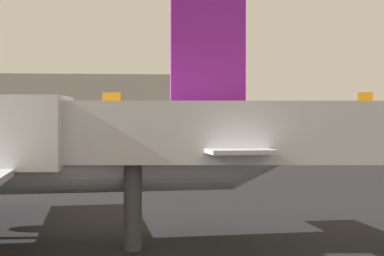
{
  "coord_description": "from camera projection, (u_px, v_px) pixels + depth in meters",
  "views": [
    {
      "loc": [
        1.36,
        -9.44,
        5.04
      ],
      "look_at": [
        6.21,
        53.0,
        4.11
      ],
      "focal_mm": 52.89,
      "sensor_mm": 36.0,
      "label": 1
    }
  ],
  "objects": [
    {
      "name": "terminal_building",
      "position": [
        89.0,
        111.0,
        119.12
      ],
      "size": [
        61.1,
        26.61,
        13.63
      ],
      "primitive_type": "cube",
      "color": "#B7B7B2",
      "rests_on": "ground_plane"
    },
    {
      "name": "jet_bridge",
      "position": [
        246.0,
        135.0,
        21.76
      ],
      "size": [
        20.66,
        3.68,
        5.95
      ],
      "rotation": [
        0.0,
        0.0,
        3.07
      ],
      "color": "silver",
      "rests_on": "ground_plane"
    },
    {
      "name": "airplane_far_left",
      "position": [
        186.0,
        133.0,
        78.46
      ],
      "size": [
        31.11,
        19.82,
        8.94
      ],
      "rotation": [
        0.0,
        0.0,
        -0.3
      ],
      "color": "silver",
      "rests_on": "ground_plane"
    }
  ]
}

